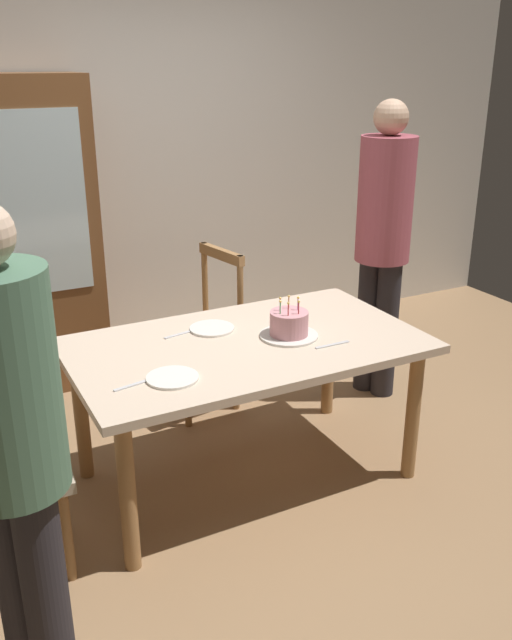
# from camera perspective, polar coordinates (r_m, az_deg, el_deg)

# --- Properties ---
(ground) EXTENTS (6.40, 6.40, 0.00)m
(ground) POSITION_cam_1_polar(r_m,az_deg,el_deg) (3.54, -0.74, -12.84)
(ground) COLOR #93704C
(back_wall) EXTENTS (6.40, 0.10, 2.60)m
(back_wall) POSITION_cam_1_polar(r_m,az_deg,el_deg) (4.71, -11.25, 12.48)
(back_wall) COLOR beige
(back_wall) RESTS_ON ground
(dining_table) EXTENTS (1.64, 0.95, 0.73)m
(dining_table) POSITION_cam_1_polar(r_m,az_deg,el_deg) (3.22, -0.79, -3.23)
(dining_table) COLOR beige
(dining_table) RESTS_ON ground
(birthday_cake) EXTENTS (0.28, 0.28, 0.19)m
(birthday_cake) POSITION_cam_1_polar(r_m,az_deg,el_deg) (3.22, 2.78, -0.46)
(birthday_cake) COLOR silver
(birthday_cake) RESTS_ON dining_table
(plate_near_celebrant) EXTENTS (0.22, 0.22, 0.01)m
(plate_near_celebrant) POSITION_cam_1_polar(r_m,az_deg,el_deg) (2.84, -7.03, -4.83)
(plate_near_celebrant) COLOR white
(plate_near_celebrant) RESTS_ON dining_table
(plate_far_side) EXTENTS (0.22, 0.22, 0.01)m
(plate_far_side) POSITION_cam_1_polar(r_m,az_deg,el_deg) (3.33, -3.72, -0.71)
(plate_far_side) COLOR white
(plate_far_side) RESTS_ON dining_table
(fork_near_celebrant) EXTENTS (0.18, 0.05, 0.01)m
(fork_near_celebrant) POSITION_cam_1_polar(r_m,az_deg,el_deg) (2.81, -10.21, -5.37)
(fork_near_celebrant) COLOR silver
(fork_near_celebrant) RESTS_ON dining_table
(fork_far_side) EXTENTS (0.18, 0.05, 0.01)m
(fork_far_side) POSITION_cam_1_polar(r_m,az_deg,el_deg) (3.28, -6.34, -1.17)
(fork_far_side) COLOR silver
(fork_far_side) RESTS_ON dining_table
(fork_near_guest) EXTENTS (0.18, 0.02, 0.01)m
(fork_near_guest) POSITION_cam_1_polar(r_m,az_deg,el_deg) (3.16, 6.42, -2.08)
(fork_near_guest) COLOR silver
(fork_near_guest) RESTS_ON dining_table
(chair_spindle_back) EXTENTS (0.51, 0.51, 0.95)m
(chair_spindle_back) POSITION_cam_1_polar(r_m,az_deg,el_deg) (4.00, -4.79, -1.25)
(chair_spindle_back) COLOR #9E7042
(chair_spindle_back) RESTS_ON ground
(person_celebrant) EXTENTS (0.32, 0.32, 1.65)m
(person_celebrant) POSITION_cam_1_polar(r_m,az_deg,el_deg) (2.11, -19.90, -9.77)
(person_celebrant) COLOR #262328
(person_celebrant) RESTS_ON ground
(person_guest) EXTENTS (0.32, 0.32, 1.77)m
(person_guest) POSITION_cam_1_polar(r_m,az_deg,el_deg) (4.07, 10.62, 7.11)
(person_guest) COLOR #262328
(person_guest) RESTS_ON ground
(china_cabinet) EXTENTS (1.10, 0.45, 1.90)m
(china_cabinet) POSITION_cam_1_polar(r_m,az_deg,el_deg) (4.33, -20.54, 6.11)
(china_cabinet) COLOR brown
(china_cabinet) RESTS_ON ground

